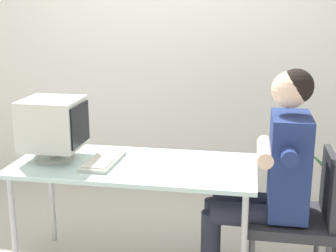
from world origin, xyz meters
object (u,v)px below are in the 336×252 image
Objects in this scene: office_chair at (301,212)px; desk at (134,172)px; keyboard at (103,160)px; person_seated at (270,171)px; crt_monitor at (53,125)px.

desk is at bearing -179.87° from office_chair.
person_seated is (1.01, 0.02, -0.01)m from keyboard.
person_seated is at bearing 1.13° from keyboard.
office_chair is (1.20, 0.02, -0.26)m from keyboard.
keyboard is at bearing -174.78° from desk.
crt_monitor is at bearing -179.87° from person_seated.
office_chair is (1.53, 0.00, -0.47)m from crt_monitor.
office_chair reaches higher than desk.
person_seated reaches higher than office_chair.
desk is 1.11× the size of person_seated.
person_seated reaches higher than keyboard.
desk is at bearing -179.84° from person_seated.
person_seated is at bearing -180.00° from office_chair.
desk is 3.86× the size of crt_monitor.
keyboard is at bearing -2.98° from crt_monitor.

